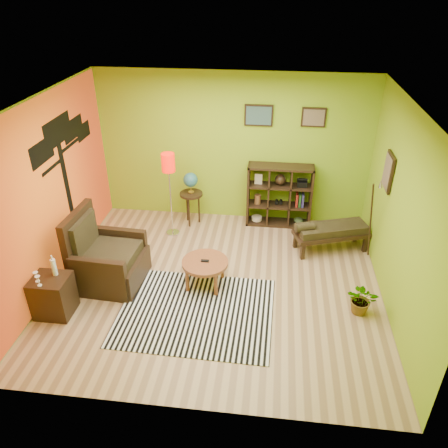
# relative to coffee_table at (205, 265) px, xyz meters

# --- Properties ---
(ground) EXTENTS (5.00, 5.00, 0.00)m
(ground) POSITION_rel_coffee_table_xyz_m (0.18, 0.01, -0.37)
(ground) COLOR tan
(ground) RESTS_ON ground
(room_shell) EXTENTS (5.04, 4.54, 2.82)m
(room_shell) POSITION_rel_coffee_table_xyz_m (0.09, 0.02, 1.43)
(room_shell) COLOR #86AF1D
(room_shell) RESTS_ON ground
(zebra_rug) EXTENTS (2.22, 1.78, 0.01)m
(zebra_rug) POSITION_rel_coffee_table_xyz_m (-0.04, -0.65, -0.37)
(zebra_rug) COLOR white
(zebra_rug) RESTS_ON ground
(coffee_table) EXTENTS (0.71, 0.71, 0.45)m
(coffee_table) POSITION_rel_coffee_table_xyz_m (0.00, 0.00, 0.00)
(coffee_table) COLOR brown
(coffee_table) RESTS_ON ground
(armchair) EXTENTS (1.03, 1.04, 1.18)m
(armchair) POSITION_rel_coffee_table_xyz_m (-1.54, -0.07, -0.02)
(armchair) COLOR black
(armchair) RESTS_ON ground
(side_cabinet) EXTENTS (0.51, 0.46, 0.91)m
(side_cabinet) POSITION_rel_coffee_table_xyz_m (-2.02, -0.89, -0.07)
(side_cabinet) COLOR black
(side_cabinet) RESTS_ON ground
(floor_lamp) EXTENTS (0.24, 0.24, 1.57)m
(floor_lamp) POSITION_rel_coffee_table_xyz_m (-0.84, 1.44, 0.90)
(floor_lamp) COLOR silver
(floor_lamp) RESTS_ON ground
(globe_table) EXTENTS (0.43, 0.43, 1.05)m
(globe_table) POSITION_rel_coffee_table_xyz_m (-0.56, 1.87, 0.42)
(globe_table) COLOR black
(globe_table) RESTS_ON ground
(cube_shelf) EXTENTS (1.20, 0.35, 1.20)m
(cube_shelf) POSITION_rel_coffee_table_xyz_m (1.10, 2.04, 0.23)
(cube_shelf) COLOR black
(cube_shelf) RESTS_ON ground
(bench) EXTENTS (1.36, 0.84, 0.60)m
(bench) POSITION_rel_coffee_table_xyz_m (1.97, 1.23, 0.01)
(bench) COLOR black
(bench) RESTS_ON ground
(potted_plant) EXTENTS (0.52, 0.55, 0.37)m
(potted_plant) POSITION_rel_coffee_table_xyz_m (2.30, -0.37, -0.19)
(potted_plant) COLOR #26661E
(potted_plant) RESTS_ON ground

